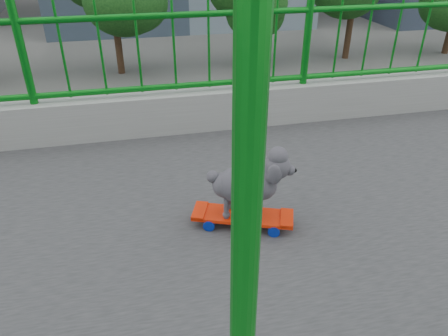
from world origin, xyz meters
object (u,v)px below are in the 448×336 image
object	(u,v)px
poodle	(248,183)
car_2	(83,169)
skateboard	(243,217)
car_4	(106,105)

from	to	relation	value
poodle	car_2	bearing A→B (deg)	-146.92
skateboard	car_2	size ratio (longest dim) A/B	0.10
poodle	car_4	xyz separation A→B (m)	(-18.69, -1.99, -6.59)
poodle	car_4	world-z (taller)	poodle
car_2	poodle	bearing A→B (deg)	-167.79
skateboard	car_4	distance (m)	19.84
skateboard	car_4	bearing A→B (deg)	-153.11
skateboard	car_2	distance (m)	14.06
car_2	car_4	xyz separation A→B (m)	(-6.40, 0.67, -0.05)
skateboard	car_4	size ratio (longest dim) A/B	0.14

